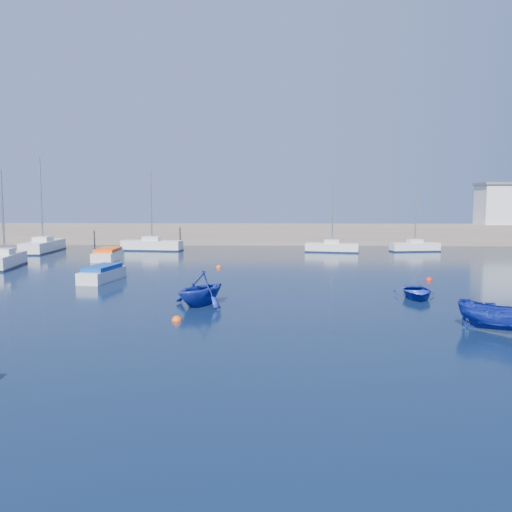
{
  "coord_description": "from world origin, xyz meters",
  "views": [
    {
      "loc": [
        -1.39,
        -18.76,
        5.41
      ],
      "look_at": [
        -2.57,
        16.61,
        1.6
      ],
      "focal_mm": 35.0,
      "sensor_mm": 36.0,
      "label": 1
    }
  ],
  "objects_px": {
    "sailboat_6": "(332,247)",
    "motorboat_2": "(108,254)",
    "dinghy_center": "(417,292)",
    "sailboat_3": "(5,260)",
    "sailboat_7": "(415,247)",
    "sailboat_5": "(152,245)",
    "motorboat_1": "(102,273)",
    "dinghy_right": "(500,317)",
    "sailboat_4": "(43,246)",
    "dinghy_left": "(201,289)"
  },
  "relations": [
    {
      "from": "sailboat_6",
      "to": "motorboat_2",
      "type": "xyz_separation_m",
      "value": [
        -22.12,
        -7.78,
        -0.03
      ]
    },
    {
      "from": "motorboat_2",
      "to": "dinghy_center",
      "type": "height_order",
      "value": "motorboat_2"
    },
    {
      "from": "sailboat_3",
      "to": "sailboat_7",
      "type": "distance_m",
      "value": 40.85
    },
    {
      "from": "sailboat_5",
      "to": "motorboat_1",
      "type": "height_order",
      "value": "sailboat_5"
    },
    {
      "from": "sailboat_6",
      "to": "motorboat_2",
      "type": "distance_m",
      "value": 23.45
    },
    {
      "from": "sailboat_6",
      "to": "dinghy_right",
      "type": "xyz_separation_m",
      "value": [
        3.0,
        -33.69,
        0.12
      ]
    },
    {
      "from": "sailboat_4",
      "to": "dinghy_right",
      "type": "distance_m",
      "value": 47.75
    },
    {
      "from": "sailboat_6",
      "to": "dinghy_right",
      "type": "bearing_deg",
      "value": -162.88
    },
    {
      "from": "sailboat_5",
      "to": "sailboat_7",
      "type": "relative_size",
      "value": 1.25
    },
    {
      "from": "sailboat_4",
      "to": "sailboat_7",
      "type": "bearing_deg",
      "value": -1.71
    },
    {
      "from": "sailboat_3",
      "to": "dinghy_right",
      "type": "relative_size",
      "value": 2.34
    },
    {
      "from": "sailboat_3",
      "to": "sailboat_6",
      "type": "distance_m",
      "value": 31.93
    },
    {
      "from": "sailboat_5",
      "to": "motorboat_1",
      "type": "distance_m",
      "value": 21.85
    },
    {
      "from": "sailboat_7",
      "to": "dinghy_right",
      "type": "height_order",
      "value": "sailboat_7"
    },
    {
      "from": "sailboat_6",
      "to": "dinghy_center",
      "type": "height_order",
      "value": "sailboat_6"
    },
    {
      "from": "sailboat_5",
      "to": "dinghy_right",
      "type": "bearing_deg",
      "value": -139.33
    },
    {
      "from": "motorboat_2",
      "to": "dinghy_center",
      "type": "relative_size",
      "value": 1.65
    },
    {
      "from": "dinghy_center",
      "to": "motorboat_2",
      "type": "bearing_deg",
      "value": 149.85
    },
    {
      "from": "sailboat_5",
      "to": "motorboat_1",
      "type": "xyz_separation_m",
      "value": [
        1.81,
        -21.77,
        -0.13
      ]
    },
    {
      "from": "dinghy_center",
      "to": "motorboat_1",
      "type": "bearing_deg",
      "value": 171.94
    },
    {
      "from": "sailboat_7",
      "to": "motorboat_1",
      "type": "height_order",
      "value": "sailboat_7"
    },
    {
      "from": "sailboat_5",
      "to": "sailboat_7",
      "type": "bearing_deg",
      "value": -83.02
    },
    {
      "from": "sailboat_5",
      "to": "dinghy_right",
      "type": "height_order",
      "value": "sailboat_5"
    },
    {
      "from": "sailboat_5",
      "to": "dinghy_center",
      "type": "distance_m",
      "value": 34.94
    },
    {
      "from": "sailboat_4",
      "to": "dinghy_right",
      "type": "bearing_deg",
      "value": -47.9
    },
    {
      "from": "sailboat_6",
      "to": "motorboat_1",
      "type": "height_order",
      "value": "sailboat_6"
    },
    {
      "from": "sailboat_7",
      "to": "dinghy_center",
      "type": "relative_size",
      "value": 2.17
    },
    {
      "from": "sailboat_4",
      "to": "sailboat_3",
      "type": "bearing_deg",
      "value": -82.01
    },
    {
      "from": "motorboat_1",
      "to": "dinghy_center",
      "type": "bearing_deg",
      "value": -7.64
    },
    {
      "from": "dinghy_right",
      "to": "sailboat_7",
      "type": "bearing_deg",
      "value": 27.61
    },
    {
      "from": "dinghy_center",
      "to": "sailboat_3",
      "type": "bearing_deg",
      "value": 165.54
    },
    {
      "from": "sailboat_3",
      "to": "motorboat_1",
      "type": "xyz_separation_m",
      "value": [
        10.47,
        -6.69,
        -0.12
      ]
    },
    {
      "from": "sailboat_3",
      "to": "motorboat_2",
      "type": "distance_m",
      "value": 9.01
    },
    {
      "from": "sailboat_7",
      "to": "motorboat_2",
      "type": "bearing_deg",
      "value": 96.03
    },
    {
      "from": "dinghy_left",
      "to": "motorboat_2",
      "type": "bearing_deg",
      "value": 152.8
    },
    {
      "from": "sailboat_4",
      "to": "motorboat_2",
      "type": "distance_m",
      "value": 11.79
    },
    {
      "from": "sailboat_5",
      "to": "dinghy_center",
      "type": "height_order",
      "value": "sailboat_5"
    },
    {
      "from": "sailboat_4",
      "to": "sailboat_6",
      "type": "bearing_deg",
      "value": -2.92
    },
    {
      "from": "sailboat_5",
      "to": "sailboat_6",
      "type": "bearing_deg",
      "value": -86.23
    },
    {
      "from": "motorboat_1",
      "to": "dinghy_left",
      "type": "relative_size",
      "value": 1.34
    },
    {
      "from": "sailboat_5",
      "to": "motorboat_1",
      "type": "bearing_deg",
      "value": -168.06
    },
    {
      "from": "sailboat_3",
      "to": "motorboat_2",
      "type": "relative_size",
      "value": 1.49
    },
    {
      "from": "dinghy_left",
      "to": "dinghy_right",
      "type": "distance_m",
      "value": 14.2
    },
    {
      "from": "sailboat_6",
      "to": "dinghy_center",
      "type": "relative_size",
      "value": 2.3
    },
    {
      "from": "sailboat_3",
      "to": "sailboat_4",
      "type": "height_order",
      "value": "sailboat_4"
    },
    {
      "from": "dinghy_center",
      "to": "dinghy_left",
      "type": "distance_m",
      "value": 12.26
    },
    {
      "from": "motorboat_1",
      "to": "dinghy_center",
      "type": "distance_m",
      "value": 20.75
    },
    {
      "from": "sailboat_7",
      "to": "dinghy_right",
      "type": "xyz_separation_m",
      "value": [
        -6.26,
        -34.79,
        0.12
      ]
    },
    {
      "from": "sailboat_7",
      "to": "dinghy_center",
      "type": "height_order",
      "value": "sailboat_7"
    },
    {
      "from": "motorboat_2",
      "to": "dinghy_center",
      "type": "xyz_separation_m",
      "value": [
        23.85,
        -18.32,
        -0.17
      ]
    }
  ]
}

